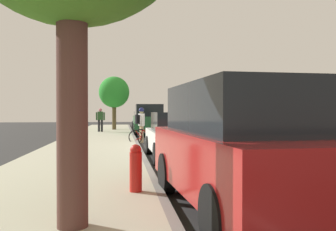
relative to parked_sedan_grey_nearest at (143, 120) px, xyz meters
name	(u,v)px	position (x,y,z in m)	size (l,w,h in m)	color
ground	(178,147)	(-0.57, 16.07, -0.75)	(73.21, 73.21, 0.00)	#2C2C2C
sidewalk	(92,147)	(3.11, 16.07, -0.69)	(3.73, 45.76, 0.13)	#B2B298
curb_edge	(138,146)	(1.17, 16.07, -0.69)	(0.16, 45.76, 0.13)	gray
lane_stripe_centre	(241,145)	(-3.64, 15.29, -0.75)	(0.14, 44.20, 0.01)	white
lane_stripe_bike_edge	(172,147)	(-0.30, 16.07, -0.75)	(0.12, 45.76, 0.01)	white
parked_sedan_grey_nearest	(143,120)	(0.00, 0.00, 0.00)	(1.88, 4.42, 1.52)	slate
parked_suv_green_second	(148,119)	(0.13, 7.89, 0.27)	(2.00, 4.71, 1.99)	#1E512D
parked_sedan_white_mid	(177,136)	(0.04, 19.80, 0.00)	(1.88, 4.42, 1.52)	white
parked_suv_red_far	(240,146)	(0.03, 26.10, 0.27)	(2.21, 4.82, 1.99)	maroon
bicycle_at_curb	(146,136)	(0.71, 14.30, -0.39)	(1.69, 0.49, 0.73)	black
cyclist_with_backpack	(141,121)	(0.93, 13.86, 0.30)	(0.46, 0.61, 1.73)	#C6B284
street_tree_near_cyclist	(114,92)	(2.45, 3.23, 2.25)	(2.34, 2.34, 4.10)	brown
pedestrian_on_phone	(100,119)	(3.33, 6.06, 0.29)	(0.62, 0.24, 1.62)	black
fire_hydrant	(136,168)	(1.60, 25.05, -0.20)	(0.22, 0.22, 0.84)	red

